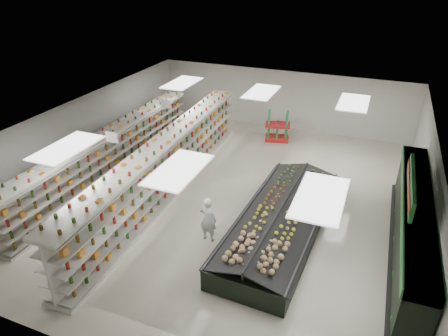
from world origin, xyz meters
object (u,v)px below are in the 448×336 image
at_px(soda_endcap, 278,126).
at_px(shopper_background, 211,124).
at_px(gondola_center, 167,168).
at_px(shopper_main, 208,219).
at_px(gondola_left, 111,156).
at_px(produce_island, 281,220).

xyz_separation_m(soda_endcap, shopper_background, (-3.30, -1.11, 0.05)).
xyz_separation_m(gondola_center, shopper_main, (2.81, -2.30, -0.24)).
xyz_separation_m(gondola_left, shopper_main, (5.70, -2.60, -0.13)).
height_order(soda_endcap, shopper_background, shopper_background).
relative_size(produce_island, shopper_main, 4.46).
xyz_separation_m(shopper_main, shopper_background, (-3.35, 7.90, 0.01)).
relative_size(gondola_center, shopper_main, 8.14).
xyz_separation_m(gondola_center, produce_island, (4.97, -0.99, -0.57)).
distance_m(soda_endcap, shopper_background, 3.48).
bearing_deg(gondola_center, shopper_background, 93.41).
bearing_deg(shopper_background, produce_island, -147.73).
height_order(produce_island, shopper_background, shopper_background).
relative_size(gondola_left, gondola_center, 0.89).
bearing_deg(shopper_background, gondola_left, 148.53).
height_order(gondola_center, soda_endcap, gondola_center).
bearing_deg(produce_island, soda_endcap, 105.96).
bearing_deg(soda_endcap, shopper_main, -89.70).
xyz_separation_m(gondola_center, soda_endcap, (2.77, 6.71, -0.29)).
relative_size(gondola_left, produce_island, 1.63).
relative_size(gondola_left, shopper_main, 7.27).
height_order(gondola_center, shopper_background, gondola_center).
bearing_deg(gondola_left, shopper_background, 66.42).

